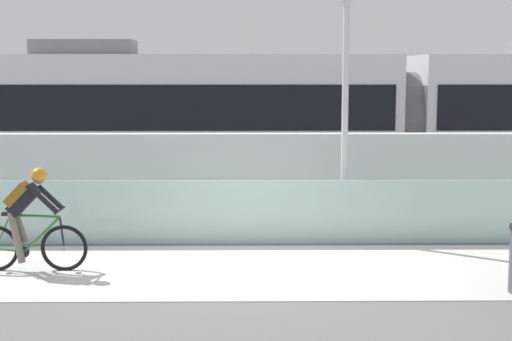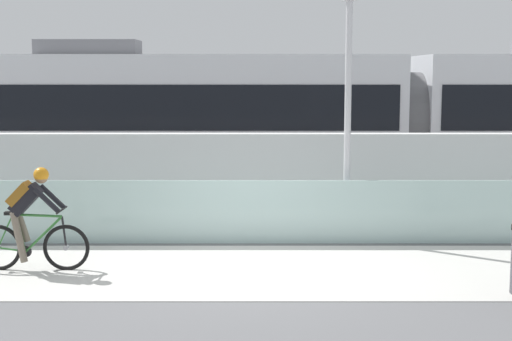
{
  "view_description": "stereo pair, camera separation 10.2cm",
  "coord_description": "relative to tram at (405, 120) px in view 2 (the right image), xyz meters",
  "views": [
    {
      "loc": [
        0.04,
        -11.17,
        3.03
      ],
      "look_at": [
        0.19,
        2.35,
        1.25
      ],
      "focal_mm": 52.1,
      "sensor_mm": 36.0,
      "label": 1
    },
    {
      "loc": [
        0.14,
        -11.17,
        3.03
      ],
      "look_at": [
        0.19,
        2.35,
        1.25
      ],
      "focal_mm": 52.1,
      "sensor_mm": 36.0,
      "label": 2
    }
  ],
  "objects": [
    {
      "name": "ground_plane",
      "position": [
        -3.84,
        -6.85,
        -1.89
      ],
      "size": [
        200.0,
        200.0,
        0.0
      ],
      "primitive_type": "plane",
      "color": "slate"
    },
    {
      "name": "bike_path_deck",
      "position": [
        -3.84,
        -6.85,
        -1.89
      ],
      "size": [
        32.0,
        3.2,
        0.01
      ],
      "primitive_type": "cube",
      "color": "silver",
      "rests_on": "ground"
    },
    {
      "name": "glass_parapet",
      "position": [
        -3.84,
        -5.0,
        -1.32
      ],
      "size": [
        32.0,
        0.05,
        1.14
      ],
      "primitive_type": "cube",
      "color": "silver",
      "rests_on": "ground"
    },
    {
      "name": "concrete_barrier_wall",
      "position": [
        -3.84,
        -3.2,
        -0.98
      ],
      "size": [
        32.0,
        0.36,
        1.83
      ],
      "primitive_type": "cube",
      "color": "white",
      "rests_on": "ground"
    },
    {
      "name": "tram_rail_near",
      "position": [
        -3.84,
        -0.72,
        -1.89
      ],
      "size": [
        32.0,
        0.08,
        0.01
      ],
      "primitive_type": "cube",
      "color": "#595654",
      "rests_on": "ground"
    },
    {
      "name": "tram_rail_far",
      "position": [
        -3.84,
        0.72,
        -1.89
      ],
      "size": [
        32.0,
        0.08,
        0.01
      ],
      "primitive_type": "cube",
      "color": "#595654",
      "rests_on": "ground"
    },
    {
      "name": "tram",
      "position": [
        0.0,
        0.0,
        0.0
      ],
      "size": [
        22.56,
        2.54,
        3.81
      ],
      "color": "silver",
      "rests_on": "ground"
    },
    {
      "name": "cyclist_on_bike",
      "position": [
        -7.16,
        -6.85,
        -1.09
      ],
      "size": [
        1.77,
        0.58,
        1.61
      ],
      "color": "black",
      "rests_on": "ground"
    },
    {
      "name": "lamp_post_antenna",
      "position": [
        -2.05,
        -4.7,
        1.4
      ],
      "size": [
        0.28,
        0.28,
        5.2
      ],
      "color": "gray",
      "rests_on": "ground"
    }
  ]
}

